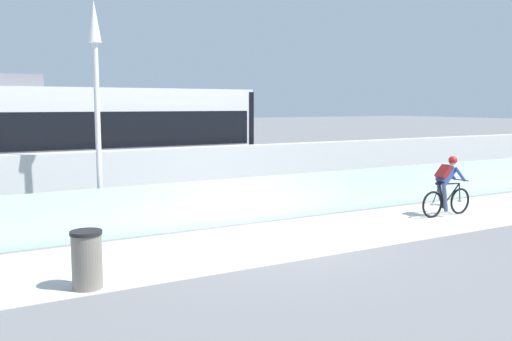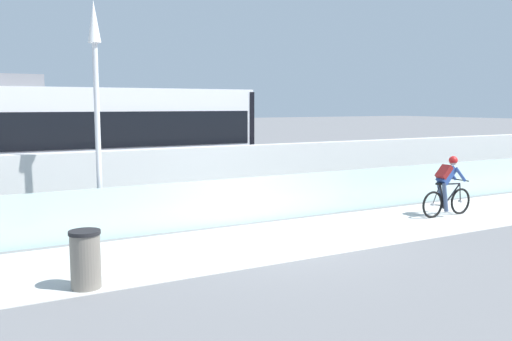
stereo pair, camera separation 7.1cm
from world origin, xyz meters
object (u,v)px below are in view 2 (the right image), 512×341
(tram, at_px, (72,141))
(trash_bin, at_px, (85,259))
(lamp_post_antenna, at_px, (96,90))
(cyclist_on_bike, at_px, (447,187))

(tram, relative_size, trash_bin, 11.52)
(tram, relative_size, lamp_post_antenna, 2.13)
(cyclist_on_bike, height_order, trash_bin, cyclist_on_bike)
(tram, relative_size, cyclist_on_bike, 6.25)
(cyclist_on_bike, bearing_deg, tram, 140.53)
(tram, distance_m, lamp_post_antenna, 4.91)
(cyclist_on_bike, bearing_deg, lamp_post_antenna, 165.98)
(tram, bearing_deg, trash_bin, -99.41)
(lamp_post_antenna, bearing_deg, trash_bin, -107.09)
(tram, xyz_separation_m, cyclist_on_bike, (8.32, -6.85, -1.09))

